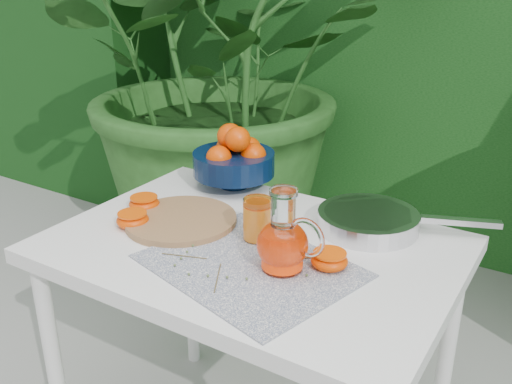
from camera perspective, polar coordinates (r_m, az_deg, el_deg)
The scene contains 11 objects.
hedge_backdrop at distance 3.20m, azimuth 21.71°, elevation 16.99°, with size 8.00×1.65×2.50m.
potted_plant_left at distance 2.70m, azimuth -2.81°, elevation 12.73°, with size 1.92×1.92×1.92m, color #234F1B.
white_table at distance 1.48m, azimuth -0.41°, elevation -7.88°, with size 1.00×0.70×0.75m.
placemat at distance 1.33m, azimuth -0.63°, elevation -7.36°, with size 0.46×0.36×0.00m, color #0B1B42.
cutting_board at distance 1.54m, azimuth -7.51°, elevation -2.82°, with size 0.30×0.30×0.02m, color #966143.
fruit_bowl at distance 1.76m, azimuth -2.14°, elevation 3.40°, with size 0.30×0.30×0.20m.
juice_pitcher at distance 1.28m, azimuth 2.76°, elevation -5.06°, with size 0.17×0.13×0.19m.
juice_tumbler at distance 1.42m, azimuth 0.17°, elevation -2.83°, with size 0.08×0.08×0.11m.
saute_pan at distance 1.52m, azimuth 11.30°, elevation -2.75°, with size 0.48×0.34×0.05m.
orange_halves at distance 1.48m, azimuth -6.13°, elevation -3.36°, with size 0.69×0.20×0.04m.
thyme_sprigs at distance 1.33m, azimuth -2.08°, elevation -7.15°, with size 0.35×0.28×0.01m.
Camera 1 is at (0.67, -1.08, 1.41)m, focal length 40.00 mm.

